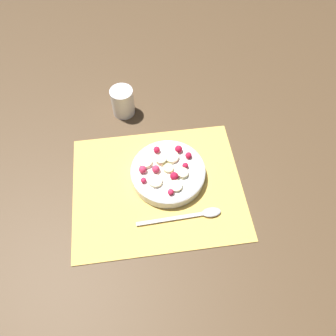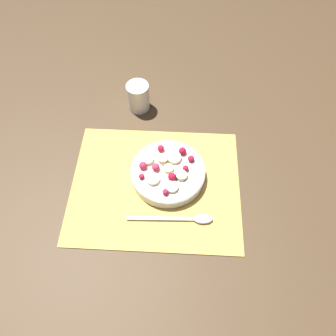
# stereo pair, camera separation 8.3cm
# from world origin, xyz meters

# --- Properties ---
(ground_plane) EXTENTS (3.00, 3.00, 0.00)m
(ground_plane) POSITION_xyz_m (0.00, 0.00, 0.00)
(ground_plane) COLOR #4C3823
(placemat) EXTENTS (0.44, 0.36, 0.01)m
(placemat) POSITION_xyz_m (0.00, 0.00, 0.00)
(placemat) COLOR #E0B251
(placemat) RESTS_ON ground_plane
(fruit_bowl) EXTENTS (0.19, 0.19, 0.05)m
(fruit_bowl) POSITION_xyz_m (0.03, 0.03, 0.03)
(fruit_bowl) COLOR silver
(fruit_bowl) RESTS_ON placemat
(spoon) EXTENTS (0.21, 0.03, 0.01)m
(spoon) POSITION_xyz_m (0.08, -0.09, 0.01)
(spoon) COLOR #B2B2B7
(spoon) RESTS_ON placemat
(drinking_glass) EXTENTS (0.07, 0.07, 0.09)m
(drinking_glass) POSITION_xyz_m (-0.07, 0.28, 0.04)
(drinking_glass) COLOR white
(drinking_glass) RESTS_ON ground_plane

